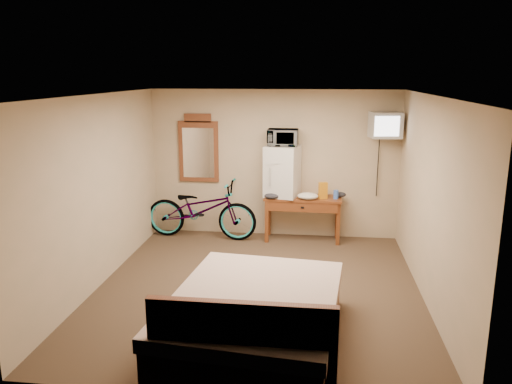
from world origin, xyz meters
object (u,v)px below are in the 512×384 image
(blue_cup, at_px, (336,195))
(bed, at_px, (254,318))
(mini_fridge, at_px, (282,171))
(crt_television, at_px, (385,125))
(bicycle, at_px, (201,209))
(wall_mirror, at_px, (199,149))
(microwave, at_px, (283,137))
(desk, at_px, (303,205))

(blue_cup, distance_m, bed, 3.51)
(mini_fridge, distance_m, blue_cup, 0.96)
(mini_fridge, distance_m, crt_television, 1.80)
(bicycle, distance_m, bed, 3.58)
(mini_fridge, relative_size, bicycle, 0.44)
(wall_mirror, distance_m, bicycle, 1.04)
(microwave, relative_size, bicycle, 0.26)
(desk, relative_size, blue_cup, 8.79)
(microwave, distance_m, wall_mirror, 1.50)
(microwave, height_order, bicycle, microwave)
(bed, bearing_deg, blue_cup, 74.41)
(microwave, xyz_separation_m, wall_mirror, (-1.46, 0.21, -0.25))
(blue_cup, bearing_deg, bed, -105.59)
(desk, height_order, bed, bed)
(desk, bearing_deg, bed, -96.68)
(microwave, bearing_deg, crt_television, -0.55)
(desk, relative_size, mini_fridge, 1.51)
(blue_cup, bearing_deg, desk, 176.75)
(desk, xyz_separation_m, bed, (-0.39, -3.37, -0.33))
(mini_fridge, xyz_separation_m, blue_cup, (0.89, -0.10, -0.35))
(blue_cup, height_order, bicycle, bicycle)
(mini_fridge, relative_size, wall_mirror, 0.72)
(desk, bearing_deg, crt_television, 0.89)
(desk, height_order, bicycle, bicycle)
(blue_cup, height_order, wall_mirror, wall_mirror)
(bed, bearing_deg, bicycle, 111.74)
(blue_cup, distance_m, wall_mirror, 2.46)
(desk, height_order, crt_television, crt_television)
(desk, bearing_deg, microwave, 169.44)
(bicycle, bearing_deg, desk, -84.12)
(desk, relative_size, bicycle, 0.67)
(crt_television, xyz_separation_m, bicycle, (-2.98, -0.07, -1.46))
(mini_fridge, xyz_separation_m, bed, (-0.04, -3.43, -0.88))
(microwave, bearing_deg, bed, -89.65)
(microwave, relative_size, blue_cup, 3.36)
(mini_fridge, bearing_deg, microwave, 56.26)
(wall_mirror, relative_size, bed, 0.49)
(desk, xyz_separation_m, crt_television, (1.27, 0.02, 1.34))
(mini_fridge, bearing_deg, bicycle, -175.06)
(blue_cup, height_order, crt_television, crt_television)
(wall_mirror, xyz_separation_m, bed, (1.42, -3.64, -1.19))
(microwave, bearing_deg, bicycle, -173.98)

